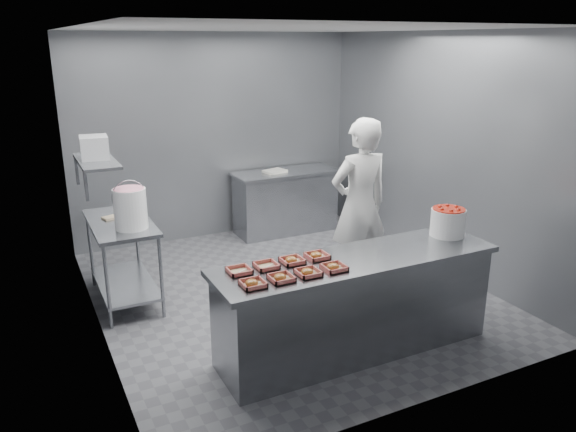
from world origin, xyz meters
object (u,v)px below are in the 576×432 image
object	(u,v)px
prep_table	(123,249)
tray_5	(266,266)
tray_6	(292,260)
glaze_bucket	(130,208)
back_counter	(285,201)
tray_0	(253,283)
worker	(359,206)
appliance	(94,147)
tray_3	(334,267)
strawberry_tub	(448,221)
service_counter	(356,304)
tray_7	(317,256)
tray_1	(281,278)
tray_2	(308,272)
tray_4	(239,271)

from	to	relation	value
prep_table	tray_5	world-z (taller)	tray_5
tray_6	glaze_bucket	size ratio (longest dim) A/B	0.38
back_counter	tray_0	world-z (taller)	tray_0
worker	tray_6	bearing A→B (deg)	36.52
appliance	tray_3	bearing A→B (deg)	-49.62
tray_0	appliance	size ratio (longest dim) A/B	0.63
strawberry_tub	tray_0	bearing A→B (deg)	-173.53
service_counter	appliance	bearing A→B (deg)	132.24
back_counter	tray_6	xyz separation A→B (m)	(-1.47, -3.11, 0.47)
back_counter	tray_7	bearing A→B (deg)	-111.52
tray_3	appliance	xyz separation A→B (m)	(-1.49, 2.15, 0.75)
tray_0	tray_1	distance (m)	0.24
tray_5	tray_6	world-z (taller)	tray_6
service_counter	tray_2	bearing A→B (deg)	-165.91
worker	tray_7	bearing A→B (deg)	42.13
tray_1	strawberry_tub	distance (m)	1.90
tray_5	strawberry_tub	distance (m)	1.89
tray_3	strawberry_tub	distance (m)	1.43
back_counter	glaze_bucket	world-z (taller)	glaze_bucket
tray_1	tray_6	world-z (taller)	same
tray_2	tray_3	world-z (taller)	same
glaze_bucket	worker	bearing A→B (deg)	-12.85
prep_table	back_counter	bearing A→B (deg)	27.01
tray_7	worker	size ratio (longest dim) A/B	0.10
tray_0	tray_2	xyz separation A→B (m)	(0.48, 0.00, 0.00)
tray_2	tray_6	xyz separation A→B (m)	(0.00, 0.28, 0.00)
service_counter	tray_7	bearing A→B (deg)	156.42
strawberry_tub	tray_1	bearing A→B (deg)	-172.71
tray_5	service_counter	bearing A→B (deg)	-10.04
strawberry_tub	glaze_bucket	distance (m)	3.09
tray_2	glaze_bucket	distance (m)	2.08
tray_4	tray_2	bearing A→B (deg)	-30.76
tray_5	glaze_bucket	world-z (taller)	glaze_bucket
prep_table	tray_5	size ratio (longest dim) A/B	6.40
service_counter	tray_7	distance (m)	0.59
back_counter	tray_2	size ratio (longest dim) A/B	8.01
prep_table	glaze_bucket	distance (m)	0.60
back_counter	tray_4	distance (m)	3.69
service_counter	strawberry_tub	world-z (taller)	strawberry_tub
tray_1	tray_2	xyz separation A→B (m)	(0.24, 0.00, 0.00)
tray_1	glaze_bucket	size ratio (longest dim) A/B	0.38
strawberry_tub	prep_table	bearing A→B (deg)	145.86
service_counter	tray_5	distance (m)	0.94
tray_0	tray_2	distance (m)	0.48
tray_4	glaze_bucket	distance (m)	1.63
tray_3	worker	distance (m)	1.67
back_counter	appliance	size ratio (longest dim) A/B	5.00
tray_2	glaze_bucket	xyz separation A→B (m)	(-1.02, 1.81, 0.19)
tray_1	tray_4	world-z (taller)	tray_1
back_counter	tray_7	size ratio (longest dim) A/B	8.01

